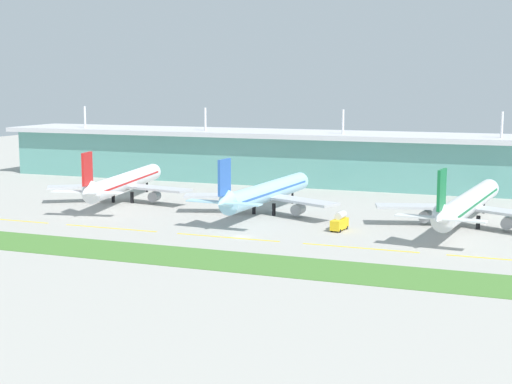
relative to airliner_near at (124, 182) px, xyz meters
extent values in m
plane|color=#A8A59E|center=(57.06, -38.39, -6.45)|extent=(600.00, 600.00, 0.00)
cube|color=#5B9E93|center=(57.06, 66.40, 2.56)|extent=(280.00, 28.00, 18.04)
cube|color=silver|center=(57.06, 66.40, 12.48)|extent=(288.00, 34.00, 1.80)
cylinder|color=silver|center=(-54.94, 60.80, 17.88)|extent=(0.90, 0.90, 9.00)
cylinder|color=silver|center=(1.06, 60.80, 17.88)|extent=(0.90, 0.90, 9.00)
cylinder|color=silver|center=(57.06, 60.80, 17.88)|extent=(0.90, 0.90, 9.00)
cylinder|color=silver|center=(113.06, 60.80, 17.88)|extent=(0.90, 0.90, 9.00)
cylinder|color=white|center=(-0.28, 1.49, 0.05)|extent=(16.26, 57.45, 5.80)
cone|color=white|center=(-5.93, 31.64, 0.05)|extent=(6.15, 4.95, 5.51)
cone|color=white|center=(5.55, -29.65, 1.25)|extent=(6.07, 7.42, 5.72)
cube|color=red|center=(5.37, -28.67, 7.70)|extent=(1.87, 6.42, 9.50)
cube|color=white|center=(0.06, -30.17, 1.05)|extent=(10.42, 4.99, 0.36)
cube|color=white|center=(10.87, -28.15, 1.05)|extent=(10.42, 4.99, 0.36)
cube|color=#B7BABF|center=(-11.26, -5.07, -1.26)|extent=(23.88, 18.66, 0.70)
cylinder|color=gray|center=(-10.34, -3.43, -4.05)|extent=(3.97, 5.01, 3.20)
cube|color=#B7BABF|center=(12.33, -0.65, -1.26)|extent=(24.87, 11.41, 0.70)
cylinder|color=gray|center=(10.89, 0.54, -4.05)|extent=(3.97, 5.01, 3.20)
cylinder|color=black|center=(-4.24, 22.63, -4.65)|extent=(0.70, 0.70, 3.60)
cylinder|color=black|center=(-2.87, -2.05, -4.65)|extent=(1.10, 1.10, 3.60)
cylinder|color=black|center=(3.42, -0.87, -4.65)|extent=(1.10, 1.10, 3.60)
cube|color=red|center=(-0.28, 1.49, 0.45)|extent=(15.24, 51.81, 0.60)
cylinder|color=#9ED1EA|center=(51.20, -3.29, 0.05)|extent=(8.45, 54.15, 5.80)
cone|color=#9ED1EA|center=(52.63, 25.64, 0.05)|extent=(5.70, 4.27, 5.51)
cone|color=#9ED1EA|center=(49.72, -33.22, 1.25)|extent=(5.25, 6.86, 5.72)
cube|color=#2D5BB7|center=(49.77, -32.22, 7.70)|extent=(1.01, 6.43, 9.50)
cube|color=#9ED1EA|center=(44.26, -32.45, 1.05)|extent=(10.15, 3.69, 0.36)
cube|color=#9ED1EA|center=(55.24, -32.99, 1.05)|extent=(10.15, 3.69, 0.36)
cube|color=#B7BABF|center=(39.00, -7.12, -1.26)|extent=(24.90, 14.31, 0.70)
cylinder|color=gray|center=(40.27, -5.73, -4.05)|extent=(3.42, 4.65, 3.20)
cube|color=#B7BABF|center=(62.97, -8.30, -1.26)|extent=(24.64, 16.25, 0.70)
cylinder|color=gray|center=(61.84, -6.80, -4.05)|extent=(3.42, 4.65, 3.20)
cylinder|color=black|center=(52.19, 16.91, -4.65)|extent=(0.70, 0.70, 3.60)
cylinder|color=black|center=(47.86, -6.13, -4.65)|extent=(1.10, 1.10, 3.60)
cylinder|color=black|center=(54.25, -6.44, -4.65)|extent=(1.10, 1.10, 3.60)
cube|color=#2D5BB7|center=(51.20, -3.29, 0.45)|extent=(8.22, 48.77, 0.60)
cylinder|color=silver|center=(109.03, -3.02, 0.05)|extent=(11.74, 61.63, 5.80)
cone|color=silver|center=(112.21, 29.50, 0.05)|extent=(5.87, 4.52, 5.51)
cone|color=silver|center=(105.75, -36.54, 1.25)|extent=(5.55, 7.08, 5.72)
cube|color=#146B38|center=(105.85, -35.55, 7.70)|extent=(1.32, 6.44, 9.50)
cube|color=silver|center=(100.33, -35.51, 1.05)|extent=(10.26, 4.16, 0.36)
cube|color=silver|center=(111.27, -36.58, 1.05)|extent=(10.26, 4.16, 0.36)
cube|color=#B7BABF|center=(96.65, -6.26, -1.26)|extent=(24.94, 13.31, 0.70)
cylinder|color=gray|center=(97.99, -4.94, -4.05)|extent=(3.62, 4.79, 3.20)
cube|color=#B7BABF|center=(120.54, -8.59, -1.26)|extent=(24.42, 17.14, 0.70)
cylinder|color=gray|center=(119.49, -7.04, -4.05)|extent=(3.62, 4.79, 3.20)
cylinder|color=black|center=(111.27, 19.88, -4.65)|extent=(0.70, 0.70, 3.60)
cylinder|color=black|center=(105.55, -5.70, -4.65)|extent=(1.10, 1.10, 3.60)
cylinder|color=black|center=(111.92, -6.32, -4.65)|extent=(1.10, 1.10, 3.60)
cube|color=#146B38|center=(109.03, -3.02, 0.45)|extent=(11.19, 55.53, 0.60)
cube|color=yellow|center=(-13.94, -40.55, -6.43)|extent=(28.00, 0.70, 0.04)
cube|color=yellow|center=(20.06, -40.55, -6.43)|extent=(28.00, 0.70, 0.04)
cube|color=yellow|center=(54.06, -40.55, -6.43)|extent=(28.00, 0.70, 0.04)
cube|color=yellow|center=(88.06, -40.55, -6.43)|extent=(28.00, 0.70, 0.04)
cube|color=yellow|center=(122.06, -40.55, -6.43)|extent=(28.00, 0.70, 0.04)
cube|color=#477A33|center=(57.06, -63.93, -6.40)|extent=(300.00, 18.00, 0.10)
cube|color=gold|center=(78.02, -21.51, -4.70)|extent=(3.36, 7.44, 2.60)
cylinder|color=silver|center=(78.11, -20.71, -2.50)|extent=(2.42, 4.19, 2.00)
cylinder|color=black|center=(78.92, -24.14, -6.00)|extent=(0.45, 0.93, 0.90)
cylinder|color=black|center=(76.59, -23.89, -6.00)|extent=(0.45, 0.93, 0.90)
cylinder|color=black|center=(79.46, -19.13, -6.00)|extent=(0.45, 0.93, 0.90)
cylinder|color=black|center=(77.13, -18.88, -6.00)|extent=(0.45, 0.93, 0.90)
camera|label=1|loc=(128.25, -211.98, 32.02)|focal=53.13mm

